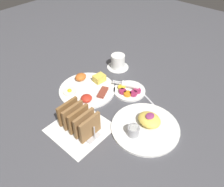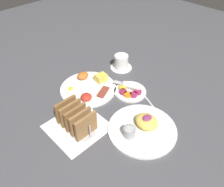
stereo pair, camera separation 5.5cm
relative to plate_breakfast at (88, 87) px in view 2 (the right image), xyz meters
The scene contains 8 objects.
ground_plane 0.16m from the plate_breakfast, 91.18° to the right, with size 3.00×3.00×0.00m, color #47474C.
napkin_flat 0.25m from the plate_breakfast, 140.69° to the right, with size 0.22×0.22×0.00m.
plate_breakfast is the anchor object (origin of this frame).
plate_condiments 0.21m from the plate_breakfast, 52.23° to the right, with size 0.16×0.17×0.04m.
plate_foreground 0.35m from the plate_breakfast, 92.05° to the right, with size 0.28×0.28×0.06m.
toast_rack 0.25m from the plate_breakfast, 140.69° to the right, with size 0.10×0.18×0.10m.
coffee_cup 0.25m from the plate_breakfast, ahead, with size 0.12×0.12×0.08m.
teaspoon 0.29m from the plate_breakfast, 58.98° to the right, with size 0.06×0.12×0.01m.
Camera 2 is at (-0.50, -0.52, 0.69)m, focal length 35.00 mm.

